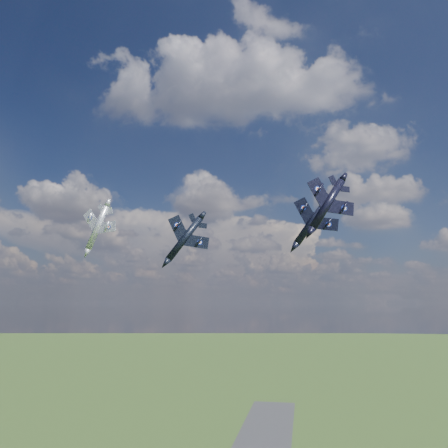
% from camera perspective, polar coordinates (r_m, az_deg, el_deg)
% --- Properties ---
extents(jet_lead_navy, '(14.13, 17.14, 8.76)m').
position_cam_1_polar(jet_lead_navy, '(90.63, -5.18, -1.91)').
color(jet_lead_navy, black).
extents(jet_right_navy, '(13.88, 16.07, 7.69)m').
position_cam_1_polar(jet_right_navy, '(72.73, 13.32, 2.52)').
color(jet_right_navy, black).
extents(jet_high_navy, '(11.45, 15.86, 9.08)m').
position_cam_1_polar(jet_high_navy, '(91.91, 11.45, 0.35)').
color(jet_high_navy, black).
extents(jet_left_silver, '(12.50, 15.27, 6.63)m').
position_cam_1_polar(jet_left_silver, '(96.06, -16.21, -0.44)').
color(jet_left_silver, '#B5B8C0').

